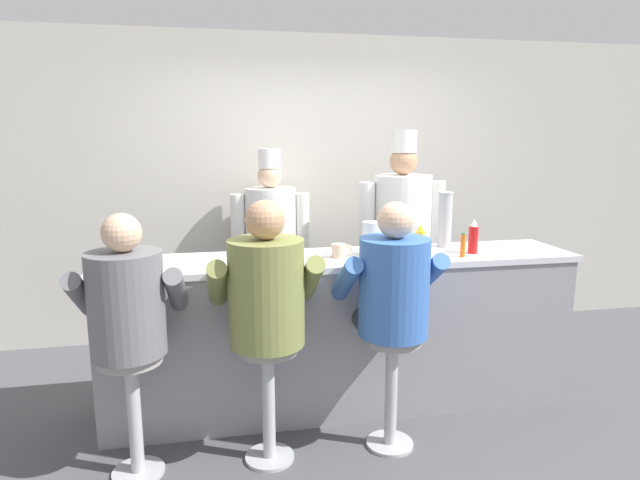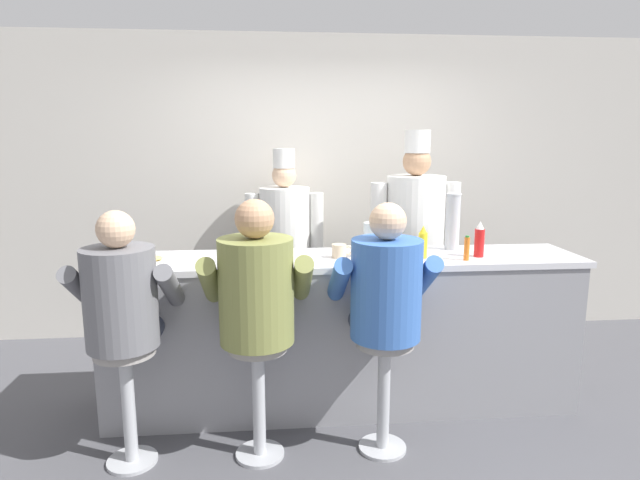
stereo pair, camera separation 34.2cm
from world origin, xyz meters
The scene contains 16 objects.
ground_plane centered at (0.00, 0.00, 0.00)m, with size 20.00×20.00×0.00m, color #4C4C51.
wall_back centered at (0.00, 1.79, 1.35)m, with size 10.00×0.06×2.70m.
diner_counter centered at (0.00, 0.30, 0.52)m, with size 3.13×0.60×1.04m.
ketchup_bottle_red centered at (0.89, 0.22, 1.15)m, with size 0.06×0.06×0.23m.
mustard_bottle_yellow centered at (0.51, 0.22, 1.14)m, with size 0.06×0.06×0.21m.
hot_sauce_bottle_orange centered at (0.77, 0.13, 1.12)m, with size 0.03×0.03×0.16m.
water_pitcher_clear centered at (0.20, 0.29, 1.15)m, with size 0.16×0.14×0.22m.
breakfast_plate centered at (-1.19, 0.22, 1.06)m, with size 0.25×0.25×0.05m.
cereal_bowl centered at (-0.43, 0.10, 1.07)m, with size 0.15×0.15×0.06m.
coffee_mug_tan centered at (-0.02, 0.27, 1.09)m, with size 0.14×0.09×0.09m.
cup_stack_steel centered at (0.78, 0.46, 1.24)m, with size 0.10×0.10×0.39m.
diner_seated_grey centered at (-1.27, -0.23, 0.92)m, with size 0.58×0.58×1.44m.
diner_seated_olive centered at (-0.55, -0.22, 0.94)m, with size 0.62×0.62×1.49m.
diner_seated_blue centered at (0.17, -0.22, 0.93)m, with size 0.60×0.60×1.47m.
cook_in_whites_near centered at (-0.35, 1.47, 0.94)m, with size 0.67×0.43×1.72m.
cook_in_whites_far centered at (0.69, 1.08, 1.03)m, with size 0.73×0.47×1.87m.
Camera 1 is at (-0.80, -3.03, 1.81)m, focal length 30.00 mm.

